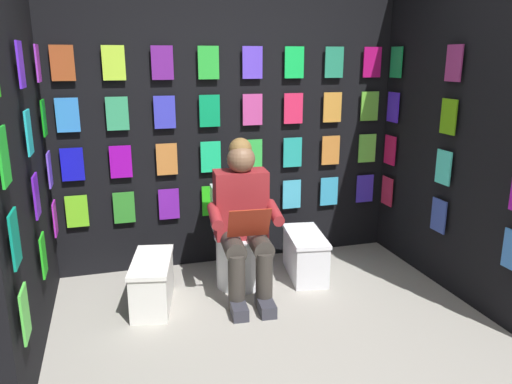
{
  "coord_description": "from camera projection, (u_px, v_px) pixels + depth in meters",
  "views": [
    {
      "loc": [
        0.97,
        2.19,
        1.76
      ],
      "look_at": [
        0.03,
        -1.04,
        0.85
      ],
      "focal_mm": 34.83,
      "sensor_mm": 36.0,
      "label": 1
    }
  ],
  "objects": [
    {
      "name": "comic_longbox_far",
      "position": [
        152.0,
        282.0,
        3.61
      ],
      "size": [
        0.39,
        0.65,
        0.36
      ],
      "rotation": [
        0.0,
        0.0,
        -0.2
      ],
      "color": "white",
      "rests_on": "ground"
    },
    {
      "name": "display_wall_back",
      "position": [
        229.0,
        123.0,
        4.23
      ],
      "size": [
        3.04,
        0.14,
        2.46
      ],
      "color": "black",
      "rests_on": "ground"
    },
    {
      "name": "person_reading",
      "position": [
        244.0,
        219.0,
        3.7
      ],
      "size": [
        0.55,
        0.71,
        1.19
      ],
      "rotation": [
        0.0,
        0.0,
        -0.08
      ],
      "color": "maroon",
      "rests_on": "ground"
    },
    {
      "name": "display_wall_left",
      "position": [
        457.0,
        131.0,
        3.72
      ],
      "size": [
        0.14,
        1.89,
        2.46
      ],
      "color": "black",
      "rests_on": "ground"
    },
    {
      "name": "display_wall_right",
      "position": [
        16.0,
        152.0,
        2.9
      ],
      "size": [
        0.14,
        1.89,
        2.46
      ],
      "color": "black",
      "rests_on": "ground"
    },
    {
      "name": "comic_longbox_near",
      "position": [
        305.0,
        255.0,
        4.12
      ],
      "size": [
        0.37,
        0.63,
        0.36
      ],
      "rotation": [
        0.0,
        0.0,
        -0.15
      ],
      "color": "silver",
      "rests_on": "ground"
    },
    {
      "name": "toilet",
      "position": [
        238.0,
        243.0,
        3.98
      ],
      "size": [
        0.42,
        0.57,
        0.77
      ],
      "rotation": [
        0.0,
        0.0,
        -0.08
      ],
      "color": "white",
      "rests_on": "ground"
    }
  ]
}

